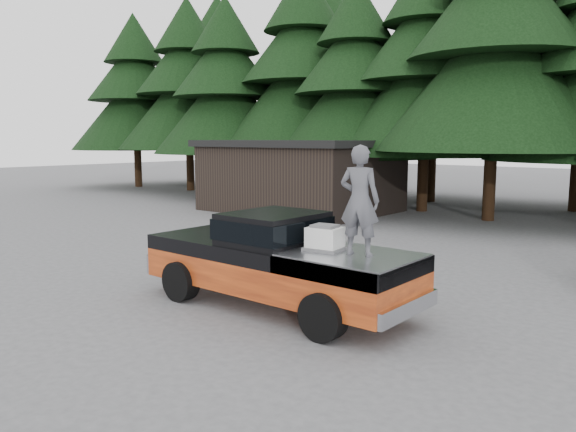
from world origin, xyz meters
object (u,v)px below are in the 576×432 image
Objects in this scene: air_compressor at (325,239)px; utility_building at (300,175)px; pickup_truck at (277,275)px; man_on_bed at (360,201)px.

air_compressor is 0.07× the size of utility_building.
air_compressor is (1.20, -0.04, 0.87)m from pickup_truck.
pickup_truck is 15.35m from utility_building.
pickup_truck is at bearing -53.12° from utility_building.
air_compressor is at bearing -11.50° from man_on_bed.
man_on_bed is (1.93, -0.01, 1.64)m from pickup_truck.
man_on_bed is at bearing -0.44° from pickup_truck.
air_compressor reaches higher than pickup_truck.
man_on_bed is 0.23× the size of utility_building.
air_compressor is 1.06m from man_on_bed.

